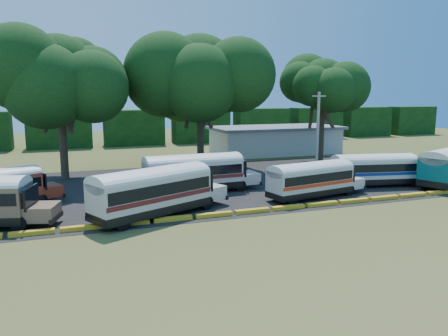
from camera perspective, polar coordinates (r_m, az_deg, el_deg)
name	(u,v)px	position (r m, az deg, el deg)	size (l,w,h in m)	color
ground	(238,219)	(31.12, 1.90, -6.61)	(160.00, 160.00, 0.00)	#394918
asphalt_strip	(202,185)	(42.43, -2.92, -2.19)	(64.00, 24.00, 0.02)	black
curb	(233,213)	(31.97, 1.22, -5.88)	(53.70, 0.45, 0.30)	#F1AC1C
terminal_building	(275,140)	(65.01, 6.74, 3.70)	(19.00, 9.00, 4.00)	beige
treeline_backdrop	(134,128)	(76.72, -11.68, 5.19)	(130.00, 4.00, 6.00)	black
bus_cream_west	(154,189)	(31.41, -9.07, -2.76)	(11.01, 7.01, 3.59)	black
bus_cream_east	(196,171)	(38.76, -3.73, -0.39)	(10.71, 3.19, 3.48)	black
bus_white_red	(312,178)	(37.45, 11.46, -1.26)	(9.65, 3.99, 3.08)	black
bus_white_blue	(376,168)	(43.92, 19.19, 0.00)	(9.69, 4.11, 3.10)	black
tree_west	(59,74)	(47.56, -20.75, 11.38)	(10.67, 10.67, 14.61)	#34251A
tree_center	(200,75)	(51.11, -3.17, 11.98)	(12.66, 12.66, 15.47)	#34251A
tree_east	(323,84)	(57.57, 12.78, 10.61)	(8.62, 8.62, 13.14)	#34251A
utility_pole	(318,134)	(46.90, 12.13, 4.39)	(1.60, 0.30, 8.94)	gray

